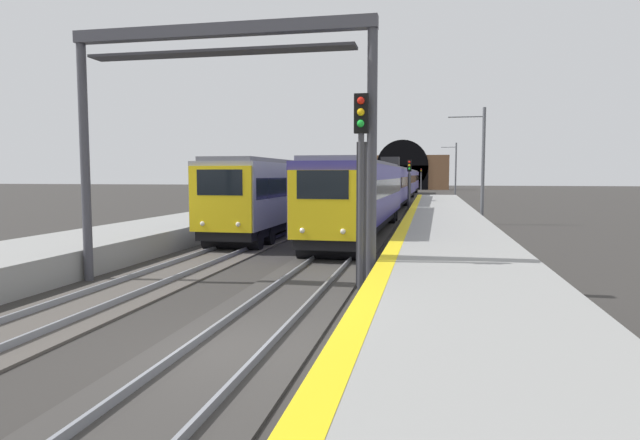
# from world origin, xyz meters

# --- Properties ---
(ground_plane) EXTENTS (320.00, 320.00, 0.00)m
(ground_plane) POSITION_xyz_m (0.00, 0.00, 0.00)
(ground_plane) COLOR #302D2B
(platform_right) EXTENTS (112.00, 4.40, 0.94)m
(platform_right) POSITION_xyz_m (0.00, -4.43, 0.47)
(platform_right) COLOR gray
(platform_right) RESTS_ON ground_plane
(platform_right_edge_strip) EXTENTS (112.00, 0.50, 0.01)m
(platform_right_edge_strip) POSITION_xyz_m (0.00, -2.48, 0.95)
(platform_right_edge_strip) COLOR yellow
(platform_right_edge_strip) RESTS_ON platform_right
(track_main_line) EXTENTS (160.00, 3.02, 0.21)m
(track_main_line) POSITION_xyz_m (0.00, 0.00, 0.04)
(track_main_line) COLOR #383533
(track_main_line) RESTS_ON ground_plane
(track_adjacent_line) EXTENTS (160.00, 2.89, 0.21)m
(track_adjacent_line) POSITION_xyz_m (0.00, 4.80, 0.04)
(track_adjacent_line) COLOR #4C4742
(track_adjacent_line) RESTS_ON ground_plane
(train_main_approaching) EXTENTS (83.52, 3.09, 4.92)m
(train_main_approaching) POSITION_xyz_m (51.51, 0.00, 2.28)
(train_main_approaching) COLOR navy
(train_main_approaching) RESTS_ON ground_plane
(train_adjacent_platform) EXTENTS (56.41, 2.98, 4.07)m
(train_adjacent_platform) POSITION_xyz_m (39.73, 4.80, 2.30)
(train_adjacent_platform) COLOR gray
(train_adjacent_platform) RESTS_ON ground_plane
(railway_signal_near) EXTENTS (0.39, 0.38, 5.46)m
(railway_signal_near) POSITION_xyz_m (5.25, -1.78, 3.29)
(railway_signal_near) COLOR #38383D
(railway_signal_near) RESTS_ON ground_plane
(railway_signal_mid) EXTENTS (0.39, 0.38, 4.63)m
(railway_signal_mid) POSITION_xyz_m (40.11, -1.78, 2.83)
(railway_signal_mid) COLOR #4C4C54
(railway_signal_mid) RESTS_ON ground_plane
(railway_signal_far) EXTENTS (0.39, 0.38, 4.56)m
(railway_signal_far) POSITION_xyz_m (104.99, -1.78, 2.70)
(railway_signal_far) COLOR #4C4C54
(railway_signal_far) RESTS_ON ground_plane
(overhead_signal_gantry) EXTENTS (0.70, 9.13, 7.61)m
(overhead_signal_gantry) POSITION_xyz_m (5.66, 2.40, 5.75)
(overhead_signal_gantry) COLOR #3F3F47
(overhead_signal_gantry) RESTS_ON ground_plane
(tunnel_portal) EXTENTS (2.95, 20.05, 11.23)m
(tunnel_portal) POSITION_xyz_m (112.74, 2.40, 3.81)
(tunnel_portal) COLOR brown
(tunnel_portal) RESTS_ON ground_plane
(catenary_mast_near) EXTENTS (0.22, 2.13, 7.63)m
(catenary_mast_near) POSITION_xyz_m (67.45, -6.99, 3.93)
(catenary_mast_near) COLOR #595B60
(catenary_mast_near) RESTS_ON ground_plane
(catenary_mast_far) EXTENTS (0.22, 2.41, 7.70)m
(catenary_mast_far) POSITION_xyz_m (28.05, -6.98, 3.97)
(catenary_mast_far) COLOR #595B60
(catenary_mast_far) RESTS_ON ground_plane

